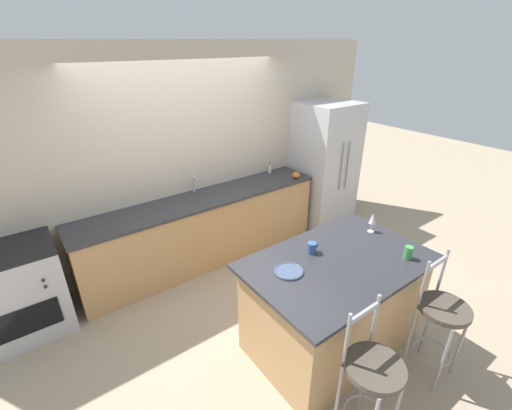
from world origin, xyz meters
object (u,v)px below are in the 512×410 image
(refrigerator, at_px, (324,165))
(tumbler_cup, at_px, (408,253))
(bar_stool_far, at_px, (440,318))
(oven_range, at_px, (21,291))
(coffee_mug, at_px, (312,248))
(pumpkin_decoration, at_px, (296,175))
(bar_stool_near, at_px, (371,377))
(wine_glass, at_px, (373,219))
(dinner_plate, at_px, (289,271))
(soap_bottle, at_px, (270,169))

(refrigerator, height_order, tumbler_cup, refrigerator)
(refrigerator, relative_size, bar_stool_far, 1.64)
(refrigerator, bearing_deg, oven_range, 179.21)
(coffee_mug, xyz_separation_m, pumpkin_decoration, (1.22, 1.55, -0.05))
(bar_stool_near, bearing_deg, tumbler_cup, 23.05)
(bar_stool_near, distance_m, tumbler_cup, 1.14)
(refrigerator, bearing_deg, bar_stool_near, -130.60)
(wine_glass, distance_m, tumbler_cup, 0.51)
(bar_stool_near, distance_m, wine_glass, 1.51)
(bar_stool_far, height_order, coffee_mug, bar_stool_far)
(refrigerator, distance_m, dinner_plate, 2.84)
(bar_stool_far, xyz_separation_m, dinner_plate, (-0.93, 0.87, 0.36))
(bar_stool_near, bearing_deg, dinner_plate, 89.76)
(oven_range, xyz_separation_m, tumbler_cup, (2.85, -2.27, 0.55))
(tumbler_cup, xyz_separation_m, pumpkin_decoration, (0.61, 2.11, -0.06))
(bar_stool_far, bearing_deg, dinner_plate, 136.68)
(oven_range, relative_size, soap_bottle, 6.04)
(bar_stool_far, distance_m, soap_bottle, 2.97)
(oven_range, height_order, soap_bottle, soap_bottle)
(dinner_plate, height_order, soap_bottle, soap_bottle)
(oven_range, bearing_deg, bar_stool_far, -43.61)
(soap_bottle, bearing_deg, bar_stool_near, -115.81)
(oven_range, distance_m, pumpkin_decoration, 3.49)
(bar_stool_far, relative_size, dinner_plate, 4.72)
(refrigerator, relative_size, dinner_plate, 7.74)
(dinner_plate, xyz_separation_m, tumbler_cup, (0.97, -0.47, 0.05))
(dinner_plate, xyz_separation_m, soap_bottle, (1.41, 2.04, 0.01))
(oven_range, height_order, bar_stool_far, bar_stool_far)
(dinner_plate, xyz_separation_m, coffee_mug, (0.36, 0.09, 0.04))
(bar_stool_near, height_order, tumbler_cup, bar_stool_near)
(dinner_plate, bearing_deg, refrigerator, 37.82)
(refrigerator, xyz_separation_m, dinner_plate, (-2.25, -1.74, 0.02))
(wine_glass, height_order, coffee_mug, wine_glass)
(bar_stool_near, xyz_separation_m, coffee_mug, (0.36, 0.97, 0.41))
(pumpkin_decoration, bearing_deg, dinner_plate, -133.82)
(wine_glass, bearing_deg, oven_range, 149.13)
(tumbler_cup, bearing_deg, refrigerator, 60.00)
(oven_range, height_order, coffee_mug, coffee_mug)
(bar_stool_far, xyz_separation_m, tumbler_cup, (0.04, 0.41, 0.41))
(bar_stool_near, bearing_deg, wine_glass, 39.09)
(refrigerator, bearing_deg, pumpkin_decoration, -171.34)
(pumpkin_decoration, bearing_deg, wine_glass, -106.22)
(refrigerator, height_order, bar_stool_near, refrigerator)
(bar_stool_near, distance_m, dinner_plate, 0.95)
(refrigerator, height_order, soap_bottle, refrigerator)
(bar_stool_near, relative_size, pumpkin_decoration, 10.32)
(bar_stool_far, distance_m, pumpkin_decoration, 2.62)
(coffee_mug, relative_size, soap_bottle, 0.74)
(refrigerator, distance_m, coffee_mug, 2.51)
(oven_range, bearing_deg, bar_stool_near, -55.01)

